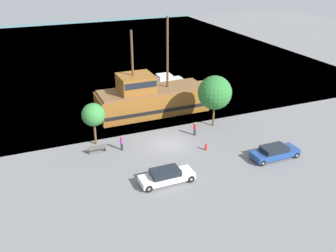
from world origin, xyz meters
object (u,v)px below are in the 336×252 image
at_px(moored_boat_dockside, 166,81).
at_px(parked_car_curb_mid, 166,176).
at_px(pedestrian_walking_far, 122,143).
at_px(parked_car_curb_front, 275,152).
at_px(pirate_ship, 151,98).
at_px(pedestrian_walking_near, 195,129).
at_px(bench_promenade_east, 97,149).
at_px(fire_hydrant, 206,147).

height_order(moored_boat_dockside, parked_car_curb_mid, moored_boat_dockside).
bearing_deg(pedestrian_walking_far, parked_car_curb_front, -28.73).
bearing_deg(parked_car_curb_mid, moored_boat_dockside, 67.73).
xyz_separation_m(pirate_ship, moored_boat_dockside, (5.87, 9.29, -1.30)).
bearing_deg(pedestrian_walking_far, pedestrian_walking_near, 1.53).
bearing_deg(moored_boat_dockside, bench_promenade_east, -130.73).
xyz_separation_m(pirate_ship, parked_car_curb_mid, (-4.43, -15.84, -1.29)).
relative_size(parked_car_curb_front, pedestrian_walking_near, 3.13).
height_order(parked_car_curb_mid, bench_promenade_east, parked_car_curb_mid).
height_order(pirate_ship, moored_boat_dockside, pirate_ship).
relative_size(pirate_ship, pedestrian_walking_far, 9.61).
height_order(moored_boat_dockside, pedestrian_walking_near, moored_boat_dockside).
bearing_deg(parked_car_curb_mid, parked_car_curb_front, -0.49).
distance_m(pirate_ship, parked_car_curb_mid, 16.50).
distance_m(pirate_ship, parked_car_curb_front, 17.60).
xyz_separation_m(moored_boat_dockside, pedestrian_walking_near, (-3.65, -17.47, 0.12)).
distance_m(parked_car_curb_front, fire_hydrant, 6.95).
distance_m(pirate_ship, pedestrian_walking_near, 8.55).
relative_size(fire_hydrant, pedestrian_walking_near, 0.48).
bearing_deg(pirate_ship, parked_car_curb_mid, -105.61).
distance_m(fire_hydrant, bench_promenade_east, 11.38).
distance_m(pirate_ship, bench_promenade_east, 12.05).
xyz_separation_m(parked_car_curb_mid, fire_hydrant, (6.16, 4.02, -0.27)).
bearing_deg(bench_promenade_east, fire_hydrant, -20.04).
xyz_separation_m(parked_car_curb_mid, bench_promenade_east, (-4.53, 7.92, -0.23)).
relative_size(pirate_ship, parked_car_curb_front, 3.11).
relative_size(moored_boat_dockside, parked_car_curb_front, 1.08).
height_order(moored_boat_dockside, parked_car_curb_front, moored_boat_dockside).
xyz_separation_m(bench_promenade_east, pedestrian_walking_near, (11.17, -0.25, 0.35)).
height_order(moored_boat_dockside, fire_hydrant, moored_boat_dockside).
bearing_deg(parked_car_curb_front, pirate_ship, 114.70).
height_order(bench_promenade_east, pedestrian_walking_near, pedestrian_walking_near).
height_order(parked_car_curb_mid, fire_hydrant, parked_car_curb_mid).
bearing_deg(bench_promenade_east, pedestrian_walking_near, -1.29).
bearing_deg(bench_promenade_east, parked_car_curb_front, -26.22).
height_order(fire_hydrant, bench_promenade_east, bench_promenade_east).
relative_size(parked_car_curb_front, parked_car_curb_mid, 0.99).
bearing_deg(parked_car_curb_front, pedestrian_walking_far, 151.27).
relative_size(pirate_ship, fire_hydrant, 20.11).
distance_m(moored_boat_dockside, parked_car_curb_front, 25.28).
relative_size(pirate_ship, parked_car_curb_mid, 3.09).
bearing_deg(pedestrian_walking_far, fire_hydrant, -22.73).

